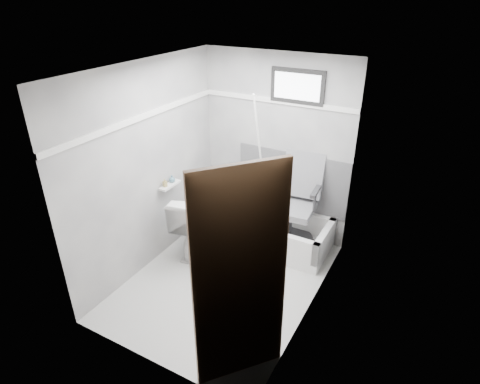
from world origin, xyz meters
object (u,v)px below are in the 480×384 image
Objects in this scene: bathtub at (271,230)px; door at (251,316)px; toilet at (198,222)px; office_chair at (291,202)px; soap_bottle_a at (165,183)px; soap_bottle_b at (172,179)px.

door is (0.83, -2.21, 0.79)m from bathtub.
office_chair is at bearing -161.86° from toilet.
door is at bearing -80.20° from office_chair.
toilet is at bearing 28.50° from soap_bottle_a.
door is at bearing -37.53° from soap_bottle_a.
soap_bottle_a is (-1.09, -0.74, 0.76)m from bathtub.
soap_bottle_a reaches higher than bathtub.
soap_bottle_a is (-1.33, -0.76, 0.28)m from office_chair.
door is (0.59, -2.23, 0.31)m from office_chair.
soap_bottle_b reaches higher than toilet.
toilet is (-0.77, -0.56, 0.20)m from bathtub.
bathtub is 2.49m from door.
soap_bottle_b reaches higher than bathtub.
door is at bearing -69.40° from bathtub.
door reaches higher than soap_bottle_b.
bathtub is 0.97m from toilet.
door is 2.51m from soap_bottle_b.
toilet is 8.66× the size of soap_bottle_b.
office_chair is 11.84× the size of soap_bottle_b.
bathtub is 1.45m from soap_bottle_b.
soap_bottle_a is (-0.32, -0.17, 0.56)m from toilet.
bathtub is 15.09× the size of soap_bottle_a.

